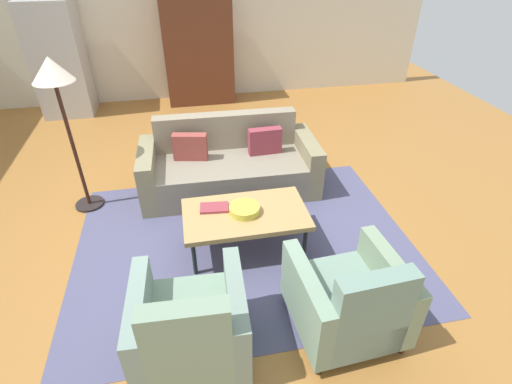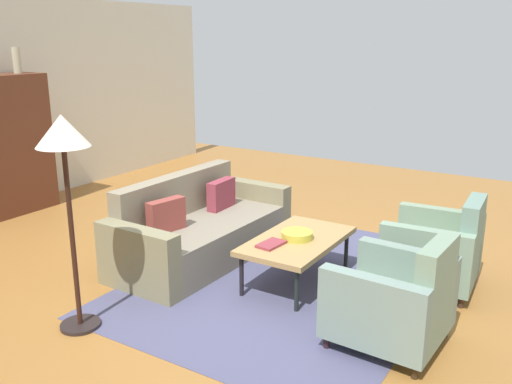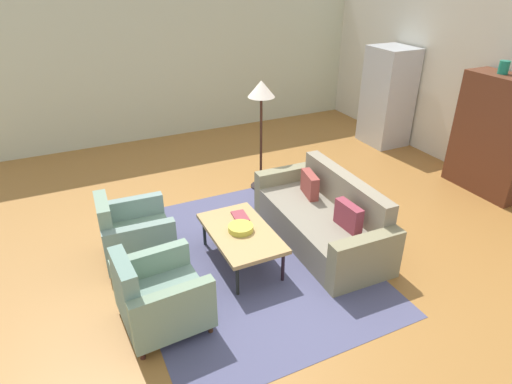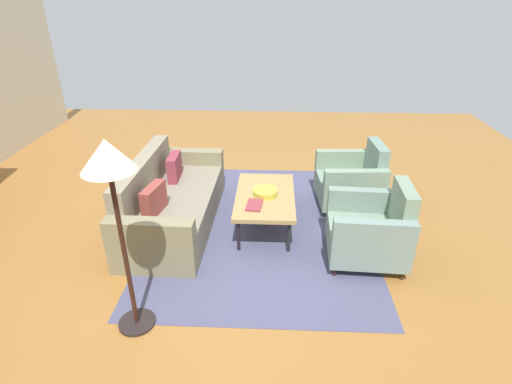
{
  "view_description": "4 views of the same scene",
  "coord_description": "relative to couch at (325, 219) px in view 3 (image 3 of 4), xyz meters",
  "views": [
    {
      "loc": [
        -0.3,
        -3.64,
        2.7
      ],
      "look_at": [
        0.33,
        -0.45,
        0.52
      ],
      "focal_mm": 27.4,
      "sensor_mm": 36.0,
      "label": 1
    },
    {
      "loc": [
        -4.18,
        -2.91,
        2.27
      ],
      "look_at": [
        0.47,
        -0.03,
        0.73
      ],
      "focal_mm": 39.02,
      "sensor_mm": 36.0,
      "label": 2
    },
    {
      "loc": [
        4.18,
        -2.36,
        3.26
      ],
      "look_at": [
        -0.09,
        -0.33,
        0.75
      ],
      "focal_mm": 30.82,
      "sensor_mm": 36.0,
      "label": 3
    },
    {
      "loc": [
        -4.07,
        -0.74,
        2.65
      ],
      "look_at": [
        -0.04,
        -0.56,
        0.59
      ],
      "focal_mm": 28.09,
      "sensor_mm": 36.0,
      "label": 4
    }
  ],
  "objects": [
    {
      "name": "ground_plane",
      "position": [
        -0.19,
        -0.53,
        -0.29
      ],
      "size": [
        10.75,
        10.75,
        0.0
      ],
      "primitive_type": "plane",
      "color": "#9E6830"
    },
    {
      "name": "wall_left",
      "position": [
        -4.67,
        -0.53,
        1.11
      ],
      "size": [
        0.12,
        7.89,
        2.8
      ],
      "primitive_type": "cube",
      "color": "beige",
      "rests_on": "ground"
    },
    {
      "name": "area_rug",
      "position": [
        -0.0,
        -1.14,
        -0.28
      ],
      "size": [
        3.4,
        2.6,
        0.01
      ],
      "primitive_type": "cube",
      "color": "#4E4E6F",
      "rests_on": "ground"
    },
    {
      "name": "couch",
      "position": [
        0.0,
        0.0,
        0.0
      ],
      "size": [
        2.12,
        0.95,
        0.86
      ],
      "rotation": [
        0.0,
        0.0,
        3.12
      ],
      "color": "gray",
      "rests_on": "ground"
    },
    {
      "name": "coffee_table",
      "position": [
        -0.0,
        -1.19,
        0.11
      ],
      "size": [
        1.2,
        0.7,
        0.44
      ],
      "color": "black",
      "rests_on": "ground"
    },
    {
      "name": "armchair_left",
      "position": [
        -0.61,
        -2.35,
        0.06
      ],
      "size": [
        0.84,
        0.84,
        0.88
      ],
      "rotation": [
        0.0,
        0.0,
        -0.05
      ],
      "color": "#2D1B21",
      "rests_on": "ground"
    },
    {
      "name": "armchair_right",
      "position": [
        0.6,
        -2.35,
        0.06
      ],
      "size": [
        0.85,
        0.85,
        0.88
      ],
      "rotation": [
        0.0,
        0.0,
        0.06
      ],
      "color": "#2A2B1F",
      "rests_on": "ground"
    },
    {
      "name": "fruit_bowl",
      "position": [
        -0.01,
        -1.19,
        0.19
      ],
      "size": [
        0.3,
        0.3,
        0.07
      ],
      "primitive_type": "cylinder",
      "color": "gold",
      "rests_on": "coffee_table"
    },
    {
      "name": "book_stack",
      "position": [
        -0.29,
        -1.07,
        0.16
      ],
      "size": [
        0.29,
        0.19,
        0.02
      ],
      "color": "#8E343E",
      "rests_on": "coffee_table"
    },
    {
      "name": "cabinet",
      "position": [
        -0.1,
        3.07,
        0.61
      ],
      "size": [
        1.2,
        0.51,
        1.8
      ],
      "color": "#5B2E1C",
      "rests_on": "ground"
    },
    {
      "name": "vase_tall",
      "position": [
        -0.25,
        3.06,
        1.6
      ],
      "size": [
        0.14,
        0.14,
        0.18
      ],
      "primitive_type": "cylinder",
      "color": "#1A7B5F",
      "rests_on": "cabinet"
    },
    {
      "name": "refrigerator",
      "position": [
        -2.42,
        2.96,
        0.64
      ],
      "size": [
        0.8,
        0.73,
        1.85
      ],
      "color": "#B7BABF",
      "rests_on": "ground"
    },
    {
      "name": "floor_lamp",
      "position": [
        -1.69,
        -0.1,
        1.16
      ],
      "size": [
        0.4,
        0.4,
        1.72
      ],
      "color": "black",
      "rests_on": "ground"
    }
  ]
}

